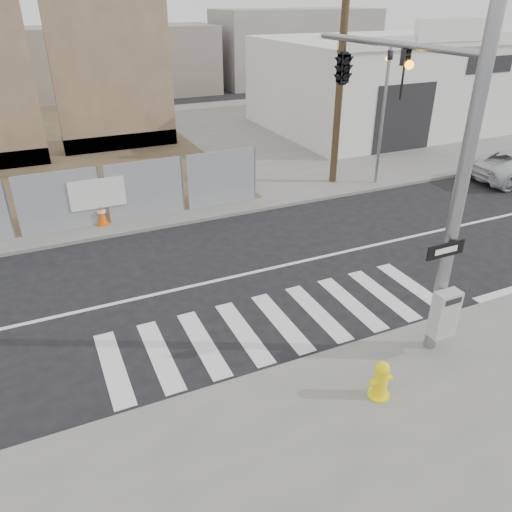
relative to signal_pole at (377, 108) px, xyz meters
name	(u,v)px	position (x,y,z in m)	size (l,w,h in m)	color
ground	(241,275)	(-2.49, 2.05, -4.78)	(100.00, 100.00, 0.00)	black
sidewalk_far	(133,149)	(-2.49, 16.05, -4.72)	(50.00, 20.00, 0.12)	slate
signal_pole	(377,108)	(0.00, 0.00, 0.00)	(0.96, 5.87, 7.00)	gray
far_signal_pole	(385,99)	(5.51, 6.65, -1.30)	(0.16, 0.20, 5.60)	gray
concrete_wall_right	(114,81)	(-2.99, 16.13, -1.40)	(5.50, 1.30, 8.00)	brown
auto_shop	(377,83)	(11.50, 15.01, -2.25)	(12.00, 10.20, 5.95)	silver
utility_pole_right	(342,50)	(4.01, 7.55, 0.42)	(1.60, 0.28, 10.00)	#483922
fire_hydrant	(381,379)	(-1.98, -3.56, -4.26)	(0.53, 0.53, 0.81)	yellow
traffic_cone_d	(102,215)	(-5.46, 6.99, -4.31)	(0.43, 0.43, 0.73)	#DD570B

